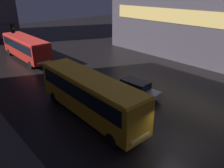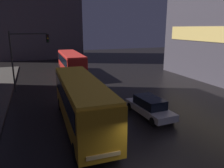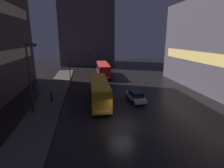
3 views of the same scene
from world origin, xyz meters
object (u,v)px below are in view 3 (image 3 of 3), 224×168
bus_far (103,68)px  traffic_light_main (77,63)px  street_lamp_sidewalk (31,69)px  bus_near (99,89)px  pedestrian_mid (32,104)px  car_taxi (136,96)px  pedestrian_near (51,95)px

bus_far → traffic_light_main: bearing=50.1°
bus_far → street_lamp_sidewalk: (-10.58, -20.33, 3.67)m
bus_near → bus_far: bearing=-96.3°
bus_near → bus_far: size_ratio=0.98×
bus_near → pedestrian_mid: (-8.55, -1.98, -0.96)m
bus_near → traffic_light_main: bearing=-71.1°
bus_far → street_lamp_sidewalk: 23.21m
pedestrian_mid → street_lamp_sidewalk: street_lamp_sidewalk is taller
bus_near → car_taxi: bus_near is taller
pedestrian_mid → street_lamp_sidewalk: size_ratio=0.20×
traffic_light_main → pedestrian_near: bearing=-108.7°
traffic_light_main → bus_near: bearing=-72.5°
pedestrian_near → pedestrian_mid: bearing=9.5°
bus_far → car_taxi: size_ratio=2.23×
bus_near → pedestrian_near: 7.00m
pedestrian_near → pedestrian_mid: (-1.71, -3.19, -0.08)m
pedestrian_mid → street_lamp_sidewalk: (0.40, -0.43, 4.50)m
pedestrian_near → bus_far: bearing=-171.2°
bus_near → pedestrian_near: bus_near is taller
pedestrian_near → street_lamp_sidewalk: (-1.32, -3.62, 4.42)m
bus_far → pedestrian_near: bearing=61.9°
car_taxi → street_lamp_sidewalk: bearing=7.3°
car_taxi → street_lamp_sidewalk: size_ratio=0.58×
bus_far → pedestrian_mid: size_ratio=6.53×
pedestrian_mid → traffic_light_main: size_ratio=0.26×
bus_near → traffic_light_main: size_ratio=1.66×
bus_far → pedestrian_near: 19.12m
bus_near → pedestrian_mid: 8.83m
street_lamp_sidewalk → bus_far: bearing=62.5°
pedestrian_mid → traffic_light_main: traffic_light_main is taller
car_taxi → pedestrian_near: pedestrian_near is taller
pedestrian_near → traffic_light_main: traffic_light_main is taller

